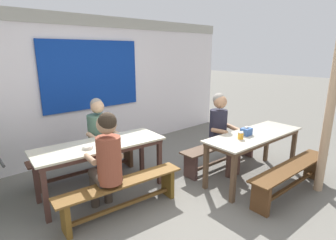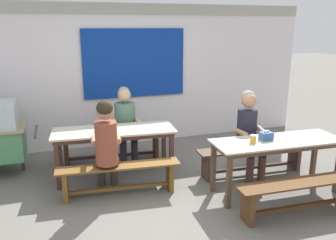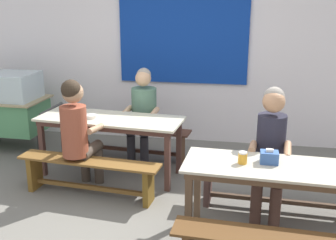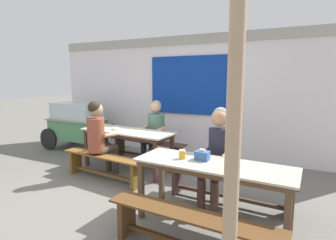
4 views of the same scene
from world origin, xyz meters
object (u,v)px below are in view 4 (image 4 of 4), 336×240
Objects in this scene: condiment_jar at (182,154)px; bench_near_front at (190,228)px; wooden_support_post at (233,138)px; bench_far_back at (147,147)px; person_right_near_table at (217,151)px; person_left_back_turned at (99,134)px; food_cart at (77,122)px; tissue_box at (202,155)px; person_center_facing at (155,128)px; dining_table_near at (213,170)px; bench_near_back at (228,183)px; dining_table_far at (127,134)px; bench_far_front at (103,163)px; soup_bowl at (116,129)px.

bench_near_front is at bearing -61.09° from condiment_jar.
bench_far_back is at bearing 130.98° from wooden_support_post.
person_right_near_table is 0.99× the size of person_left_back_turned.
person_left_back_turned is (1.74, -1.24, 0.10)m from food_cart.
person_left_back_turned is at bearing -102.68° from bench_far_back.
food_cart is at bearing 154.04° from tissue_box.
person_right_near_table reaches higher than tissue_box.
person_center_facing is (0.48, 1.07, -0.04)m from person_left_back_turned.
condiment_jar reaches higher than dining_table_near.
person_left_back_turned reaches higher than person_center_facing.
condiment_jar is at bearing -28.08° from food_cart.
bench_near_back is 4.16m from food_cart.
dining_table_near is 1.38× the size of person_right_near_table.
food_cart is at bearing 177.50° from bench_far_back.
dining_table_far is 1.05× the size of bench_near_front.
person_center_facing is at bearing 143.53° from person_right_near_table.
bench_far_front is 2.33m from bench_near_front.
bench_far_back is 1.03× the size of food_cart.
person_right_near_table is 9.26× the size of soup_bowl.
dining_table_far is 0.73m from bench_far_back.
bench_near_front is 0.88m from condiment_jar.
bench_far_back is at bearing 148.61° from bench_near_back.
tissue_box is at bearing -16.40° from person_left_back_turned.
bench_far_back is 11.11× the size of tissue_box.
food_cart reaches higher than condiment_jar.
person_left_back_turned is 1.17m from person_center_facing.
bench_far_back is at bearing 145.29° from person_right_near_table.
person_left_back_turned reaches higher than dining_table_near.
wooden_support_post is (2.09, -2.58, 0.53)m from person_center_facing.
person_center_facing is at bearing 50.27° from soup_bowl.
soup_bowl is (-0.01, 0.47, 0.01)m from person_left_back_turned.
person_left_back_turned is 0.47m from soup_bowl.
bench_near_back is 11.21× the size of tissue_box.
person_left_back_turned reaches higher than tissue_box.
wooden_support_post is at bearing -48.22° from condiment_jar.
bench_near_front is 16.13× the size of condiment_jar.
dining_table_far and dining_table_near have the same top height.
dining_table_far is 1.39× the size of person_right_near_table.
bench_near_front is at bearing -38.98° from soup_bowl.
bench_far_front is (-0.06, -0.62, -0.38)m from dining_table_far.
food_cart is at bearing 160.02° from dining_table_far.
dining_table_far is at bearing 16.34° from soup_bowl.
food_cart is 4.01m from condiment_jar.
person_center_facing reaches higher than soup_bowl.
dining_table_near is 1.03× the size of bench_near_back.
bench_near_front is at bearing -52.12° from bench_far_back.
bench_near_front is 1.26m from person_right_near_table.
bench_far_front is (-2.04, 0.57, -0.38)m from dining_table_near.
food_cart is 10.74× the size of tissue_box.
bench_far_back is 1.06× the size of bench_far_front.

